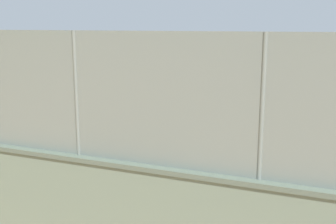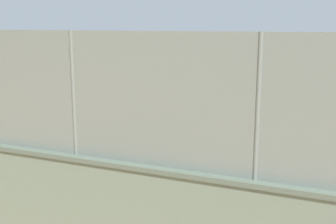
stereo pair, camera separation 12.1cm
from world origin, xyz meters
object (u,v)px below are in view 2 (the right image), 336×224
Objects in this scene: player_at_service_line at (243,129)px; sports_ball at (96,99)px; player_crossing_court at (107,97)px; player_near_wall_returning at (272,108)px.

sports_ball is at bearing -11.98° from player_at_service_line.
player_crossing_court is at bearing -23.14° from player_at_service_line.
player_crossing_court reaches higher than sports_ball.
player_at_service_line is 7.46× the size of sports_ball.
player_at_service_line reaches higher than player_near_wall_returning.
sports_ball is (-0.47, 1.49, 0.19)m from player_crossing_court.
player_near_wall_returning is 7.31× the size of sports_ball.
player_crossing_court is 7.03m from player_at_service_line.
player_crossing_court is 6.68m from player_near_wall_returning.
player_near_wall_returning is 6.56m from sports_ball.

